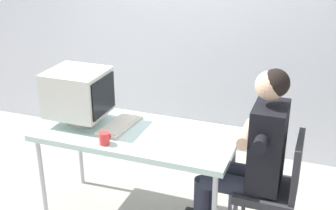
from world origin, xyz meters
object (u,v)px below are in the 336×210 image
Objects in this scene: keyboard at (120,125)px; desk_mug at (105,138)px; desk at (137,138)px; office_chair at (276,185)px; crt_monitor at (78,93)px; person_seated at (251,153)px.

desk_mug is (0.02, -0.29, 0.03)m from keyboard.
desk is 16.67× the size of desk_mug.
desk is 1.05m from office_chair.
keyboard is 0.29m from desk_mug.
office_chair is at bearing 14.19° from desk_mug.
office_chair is at bearing 1.74° from crt_monitor.
desk_mug is (-1.16, -0.29, 0.30)m from office_chair.
person_seated is 1.02m from desk_mug.
person_seated is at bearing 16.86° from desk_mug.
desk is 3.42× the size of keyboard.
desk is 1.10× the size of person_seated.
keyboard reaches higher than desk.
office_chair is 0.66× the size of person_seated.
crt_monitor is 0.47m from desk_mug.
person_seated reaches higher than desk_mug.
person_seated reaches higher than crt_monitor.
office_chair is (1.50, 0.05, -0.50)m from crt_monitor.
office_chair reaches higher than keyboard.
person_seated is at bearing 0.49° from keyboard.
keyboard is at bearing 94.44° from desk_mug.
desk is at bearing -177.67° from office_chair.
desk is 3.42× the size of crt_monitor.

